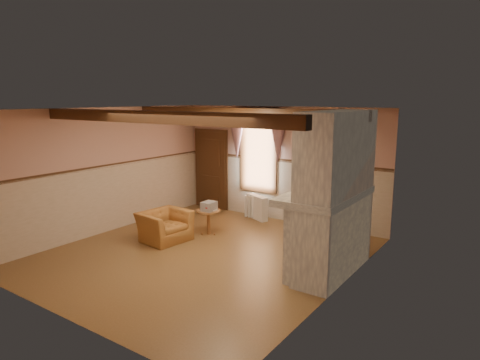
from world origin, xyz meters
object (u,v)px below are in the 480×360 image
Objects in this scene: radiator at (257,207)px; oil_lamp at (331,182)px; side_table at (209,222)px; armchair at (165,226)px; bowl at (330,188)px; mantel_clock at (339,181)px.

radiator is 2.50× the size of oil_lamp.
oil_lamp is at bearing -4.25° from side_table.
armchair is 3.72m from oil_lamp.
bowl is (2.95, -0.29, 1.19)m from side_table.
bowl reaches higher than side_table.
radiator is at bearing -9.40° from armchair.
bowl is 0.45m from mantel_clock.
mantel_clock is at bearing -4.30° from radiator.
mantel_clock is 0.37m from oil_lamp.
radiator is 2.92× the size of mantel_clock.
radiator is 3.52m from oil_lamp.
mantel_clock is (0.00, 0.44, 0.06)m from bowl.
oil_lamp is (2.71, -1.87, 1.26)m from radiator.
oil_lamp reaches higher than bowl.
oil_lamp is at bearing -9.99° from radiator.
armchair is at bearing -169.18° from oil_lamp.
armchair is 4.08× the size of mantel_clock.
oil_lamp reaches higher than side_table.
armchair is 1.01m from side_table.
radiator reaches higher than side_table.
armchair is 2.94× the size of bowl.
armchair is 3.79m from mantel_clock.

